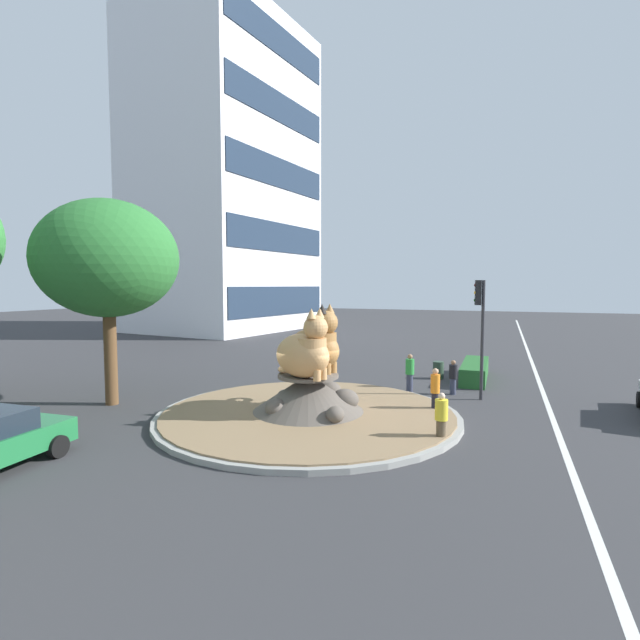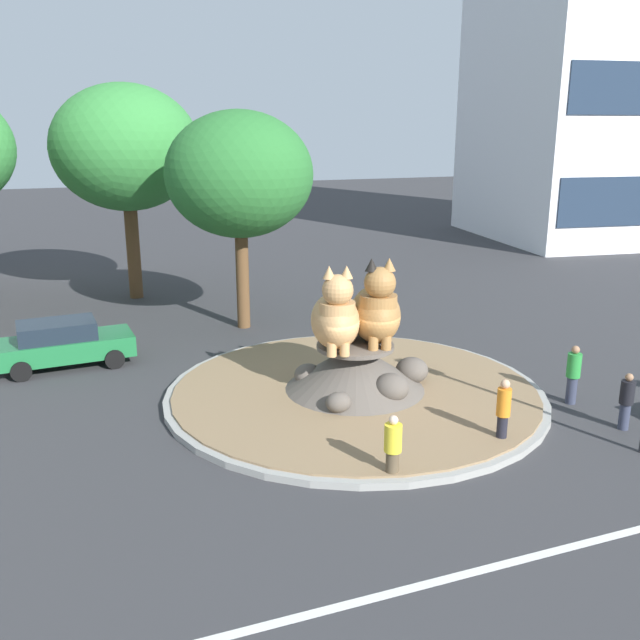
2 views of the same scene
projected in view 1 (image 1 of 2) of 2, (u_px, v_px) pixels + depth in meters
The scene contains 14 objects.
ground_plane at pixel (308, 417), 17.65m from camera, with size 160.00×160.00×0.00m, color #333335.
lane_centreline at pixel (562, 444), 14.59m from camera, with size 112.00×0.20×0.01m, color silver.
roundabout_island at pixel (309, 404), 17.63m from camera, with size 11.17×11.17×1.61m.
cat_statue_calico at pixel (305, 352), 16.77m from camera, with size 2.16×2.61×2.50m.
cat_statue_tabby at pixel (316, 347), 18.04m from camera, with size 2.24×2.71×2.60m.
traffic_light_mast at pixel (480, 317), 20.05m from camera, with size 0.36×0.46×5.11m.
office_tower at pixel (225, 180), 52.11m from camera, with size 19.61×16.80×32.91m.
clipped_hedge_strip at pixel (475, 371), 24.61m from camera, with size 5.07×1.20×0.90m, color #235B28.
third_tree_left at pixel (107, 259), 19.08m from camera, with size 5.58×5.58×8.35m.
pedestrian_orange_shirt at pixel (435, 390), 17.96m from camera, with size 0.35×0.35×1.76m.
pedestrian_black_shirt at pixel (453, 377), 21.22m from camera, with size 0.36×0.36×1.56m.
pedestrian_yellow_shirt at pixel (441, 417), 14.62m from camera, with size 0.40×0.40×1.59m.
pedestrian_green_shirt at pixel (410, 372), 21.81m from camera, with size 0.40×0.40×1.74m.
litter_bin at pixel (438, 370), 24.86m from camera, with size 0.56×0.56×0.90m.
Camera 1 is at (-16.01, -6.68, 4.89)m, focal length 26.58 mm.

